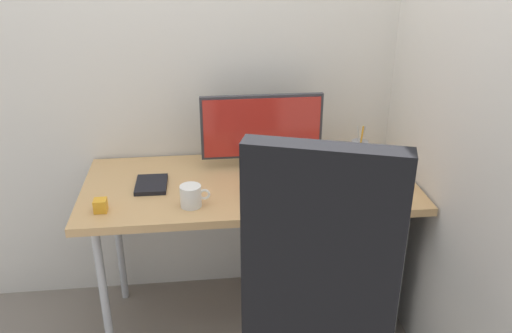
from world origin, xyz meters
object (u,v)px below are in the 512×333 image
at_px(office_chair, 319,319).
at_px(coffee_mug, 191,196).
at_px(filing_cabinet, 333,258).
at_px(keyboard, 294,191).
at_px(monitor, 262,129).
at_px(desk_clamp_accessory, 100,205).
at_px(notebook, 151,184).
at_px(pen_holder, 359,150).
at_px(mouse, 380,183).

bearing_deg(office_chair, coffee_mug, 122.35).
height_order(office_chair, filing_cabinet, office_chair).
bearing_deg(keyboard, filing_cabinet, 31.20).
bearing_deg(filing_cabinet, office_chair, -108.04).
distance_m(monitor, desk_clamp_accessory, 0.77).
xyz_separation_m(filing_cabinet, desk_clamp_accessory, (-0.99, -0.20, 0.45)).
bearing_deg(notebook, pen_holder, 10.76).
bearing_deg(filing_cabinet, mouse, -36.24).
relative_size(monitor, desk_clamp_accessory, 10.60).
xyz_separation_m(monitor, pen_holder, (0.46, 0.02, -0.13)).
xyz_separation_m(filing_cabinet, coffee_mug, (-0.64, -0.19, 0.47)).
relative_size(keyboard, mouse, 5.26).
bearing_deg(mouse, filing_cabinet, 144.29).
height_order(office_chair, monitor, office_chair).
bearing_deg(monitor, coffee_mug, -133.00).
distance_m(filing_cabinet, keyboard, 0.51).
distance_m(mouse, coffee_mug, 0.80).
bearing_deg(notebook, office_chair, -54.71).
bearing_deg(desk_clamp_accessory, keyboard, 4.49).
distance_m(filing_cabinet, desk_clamp_accessory, 1.11).
height_order(monitor, notebook, monitor).
relative_size(filing_cabinet, coffee_mug, 5.40).
distance_m(keyboard, coffee_mug, 0.42).
relative_size(mouse, pen_holder, 0.46).
relative_size(mouse, desk_clamp_accessory, 1.56).
bearing_deg(pen_holder, keyboard, -139.68).
bearing_deg(keyboard, monitor, 108.90).
distance_m(office_chair, mouse, 0.81).
distance_m(mouse, pen_holder, 0.29).
bearing_deg(desk_clamp_accessory, office_chair, -39.35).
bearing_deg(keyboard, pen_holder, 40.32).
relative_size(pen_holder, desk_clamp_accessory, 3.42).
xyz_separation_m(office_chair, keyboard, (0.04, 0.66, 0.10)).
height_order(keyboard, notebook, keyboard).
bearing_deg(filing_cabinet, coffee_mug, -163.46).
bearing_deg(office_chair, filing_cabinet, 71.96).
distance_m(filing_cabinet, pen_holder, 0.52).
height_order(office_chair, mouse, office_chair).
xyz_separation_m(filing_cabinet, keyboard, (-0.22, -0.14, 0.43)).
relative_size(office_chair, coffee_mug, 10.69).
xyz_separation_m(keyboard, mouse, (0.37, 0.02, 0.01)).
xyz_separation_m(office_chair, filing_cabinet, (0.26, 0.80, -0.33)).
xyz_separation_m(filing_cabinet, pen_holder, (0.14, 0.17, 0.47)).
bearing_deg(monitor, keyboard, -71.10).
xyz_separation_m(keyboard, coffee_mug, (-0.42, -0.06, 0.03)).
relative_size(keyboard, desk_clamp_accessory, 8.22).
height_order(office_chair, pen_holder, office_chair).
xyz_separation_m(mouse, notebook, (-0.96, 0.12, -0.01)).
relative_size(notebook, coffee_mug, 1.46).
relative_size(keyboard, pen_holder, 2.40).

